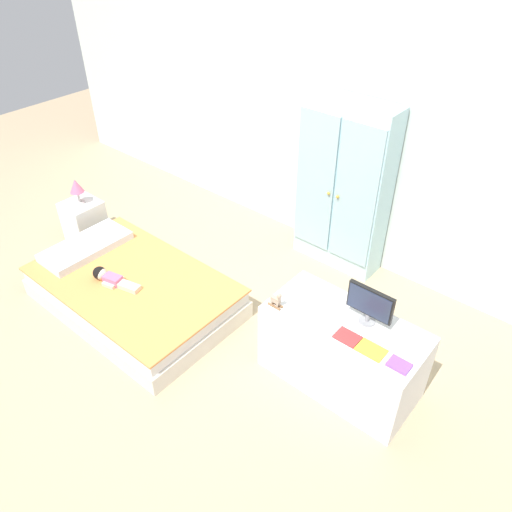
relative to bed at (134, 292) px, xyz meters
The scene contains 14 objects.
ground_plane 0.53m from the bed, ahead, with size 10.00×10.00×0.02m, color tan.
back_wall 2.11m from the bed, 72.66° to the left, with size 6.40×0.05×2.70m, color silver.
bed is the anchor object (origin of this frame).
pillow 0.58m from the bed, behind, with size 0.32×0.68×0.06m, color silver.
doll 0.24m from the bed, 130.05° to the right, with size 0.39×0.16×0.10m.
nightstand 1.04m from the bed, 164.63° to the left, with size 0.29×0.29×0.39m, color white.
table_lamp 1.12m from the bed, 164.63° to the left, with size 0.12×0.12×0.22m.
wardrobe 1.77m from the bed, 60.22° to the left, with size 0.71×0.29×1.37m.
tv_stand 1.60m from the bed, 13.85° to the left, with size 0.96×0.47×0.51m, color white.
tv_monitor 1.78m from the bed, 15.72° to the left, with size 0.28×0.10×0.25m.
rocking_horse_toy 1.25m from the bed, 11.01° to the left, with size 0.09×0.04×0.11m.
book_red 1.69m from the bed, ahead, with size 0.14×0.11×0.01m, color #CC3838.
book_yellow 1.84m from the bed, ahead, with size 0.16×0.11×0.01m, color gold.
book_purple 2.00m from the bed, ahead, with size 0.12×0.09×0.02m, color #8E51B2.
Camera 1 is at (1.99, -1.63, 2.57)m, focal length 35.08 mm.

